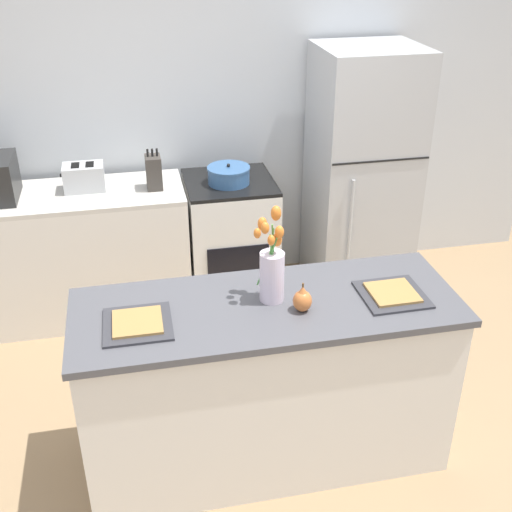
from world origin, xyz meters
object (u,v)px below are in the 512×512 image
Objects in this scene: flower_vase at (272,268)px; plate_setting_left at (138,323)px; knife_block at (154,172)px; pear_figurine at (302,300)px; stove_range at (231,240)px; toaster at (84,177)px; plate_setting_right at (392,294)px; refrigerator at (361,174)px; cooking_pot at (229,175)px.

flower_vase is 0.65m from plate_setting_left.
flower_vase is 1.59m from knife_block.
pear_figurine is 0.53× the size of knife_block.
toaster is at bearing 177.46° from stove_range.
toaster reaches higher than plate_setting_right.
plate_setting_right is 1.07× the size of toaster.
flower_vase reaches higher than knife_block.
knife_block is at bearing -178.93° from refrigerator.
knife_block is (0.19, 1.62, 0.08)m from plate_setting_left.
stove_range is at bearing 91.47° from pear_figurine.
refrigerator is at bearing 56.78° from flower_vase.
pear_figurine is 0.50× the size of cooking_pot.
plate_setting_right reaches higher than stove_range.
refrigerator reaches higher than plate_setting_left.
stove_range is at bearing 67.23° from plate_setting_left.
plate_setting_right is (-0.46, -1.65, 0.06)m from refrigerator.
knife_block is at bearing 83.39° from plate_setting_left.
pear_figurine is at bearing -88.53° from stove_range.
cooking_pot is (0.68, 1.61, 0.03)m from plate_setting_left.
toaster reaches higher than pear_figurine.
cooking_pot is (-0.96, -0.04, 0.09)m from refrigerator.
pear_figurine is at bearing -71.70° from knife_block.
toaster is at bearing 118.87° from flower_vase.
plate_setting_right is at bearing -9.14° from flower_vase.
pear_figurine reaches higher than plate_setting_right.
knife_block is (-0.55, 1.65, 0.03)m from pear_figurine.
pear_figurine reaches higher than cooking_pot.
refrigerator is 1.71m from plate_setting_right.
toaster is (-1.00, 1.72, 0.01)m from pear_figurine.
pear_figurine is 1.74m from knife_block.
plate_setting_left is 1.18m from plate_setting_right.
flower_vase reaches higher than toaster.
plate_setting_left is (-0.62, -0.09, -0.16)m from flower_vase.
cooking_pot is (-0.50, 1.61, 0.03)m from plate_setting_right.
cooking_pot reaches higher than plate_setting_right.
toaster is 0.45m from knife_block.
toaster is at bearing 130.52° from plate_setting_right.
stove_range is 1.85m from plate_setting_left.
knife_block is at bearing -8.71° from toaster.
refrigerator is at bearing 1.07° from knife_block.
pear_figurine is (0.04, -1.68, 0.53)m from stove_range.
plate_setting_right is at bearing -72.60° from cooking_pot.
plate_setting_left is 1.11× the size of knife_block.
knife_block is at bearing 178.06° from cooking_pot.
toaster is at bearing 120.02° from pear_figurine.
stove_range is at bearing 106.62° from plate_setting_right.
stove_range is 3.01× the size of plate_setting_right.
plate_setting_right is (0.56, -0.09, -0.16)m from flower_vase.
plate_setting_right is 1.90m from knife_block.
stove_range is 3.24× the size of toaster.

